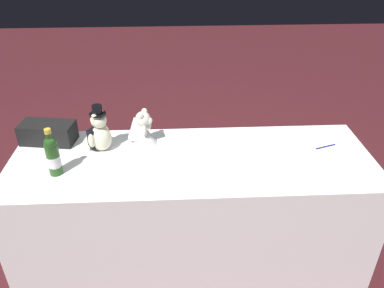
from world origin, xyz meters
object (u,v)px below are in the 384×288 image
Objects in this scene: teddy_bear_groom at (99,133)px; teddy_bear_bride at (141,129)px; signing_pen at (325,147)px; gift_case_black at (48,133)px; champagne_bottle at (53,155)px.

teddy_bear_bride is at bearing -165.76° from teddy_bear_groom.
signing_pen is (-1.10, 0.11, -0.09)m from teddy_bear_bride.
signing_pen is (-1.34, 0.05, -0.10)m from teddy_bear_groom.
teddy_bear_bride is at bearing 175.66° from gift_case_black.
teddy_bear_bride is 0.65× the size of gift_case_black.
champagne_bottle is at bearing 33.93° from teddy_bear_bride.
teddy_bear_bride is 1.57× the size of signing_pen.
teddy_bear_bride is 1.11m from signing_pen.
champagne_bottle is 0.37m from gift_case_black.
teddy_bear_groom is at bearing -2.06° from signing_pen.
champagne_bottle is 0.80× the size of gift_case_black.
teddy_bear_groom is 1.06× the size of champagne_bottle.
champagne_bottle is 1.96× the size of signing_pen.
teddy_bear_bride reaches higher than gift_case_black.
champagne_bottle is at bearing 110.19° from gift_case_black.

